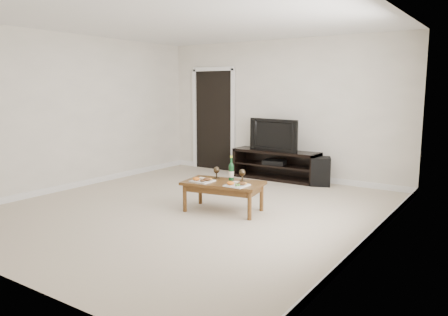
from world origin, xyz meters
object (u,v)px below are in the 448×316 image
Objects in this scene: media_console at (276,165)px; subwoofer at (320,171)px; television at (276,135)px.

media_console reaches higher than subwoofer.
media_console is 0.57m from television.
media_console is at bearing 155.26° from subwoofer.
television is 1.07m from subwoofer.
television is at bearing 155.26° from subwoofer.
subwoofer is at bearing -1.40° from media_console.
television reaches higher than media_console.
television is at bearing 0.00° from media_console.
subwoofer is (0.89, -0.02, -0.02)m from media_console.
media_console is 3.31× the size of subwoofer.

